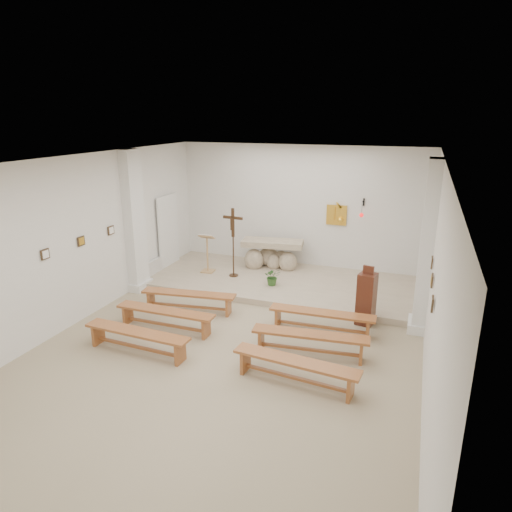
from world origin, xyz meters
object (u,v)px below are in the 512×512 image
at_px(altar, 272,256).
at_px(donation_pedestal, 366,299).
at_px(bench_left_front, 189,297).
at_px(bench_left_second, 165,315).
at_px(bench_right_front, 322,317).
at_px(bench_right_third, 296,366).
at_px(bench_left_third, 137,336).
at_px(bench_right_second, 310,339).
at_px(crucifix_stand, 233,238).
at_px(lectern, 207,253).

relative_size(altar, donation_pedestal, 1.35).
bearing_deg(bench_left_front, bench_left_second, -97.95).
relative_size(bench_right_front, bench_right_third, 0.99).
distance_m(bench_left_second, bench_left_third, 1.01).
distance_m(donation_pedestal, bench_right_third, 2.84).
bearing_deg(altar, bench_left_front, -114.64).
relative_size(donation_pedestal, bench_left_third, 0.60).
bearing_deg(bench_right_second, bench_left_second, 174.28).
height_order(crucifix_stand, bench_right_second, crucifix_stand).
bearing_deg(bench_right_third, bench_right_front, 95.90).
relative_size(altar, bench_left_second, 0.82).
bearing_deg(lectern, bench_right_third, -54.64).
xyz_separation_m(donation_pedestal, bench_left_front, (-3.82, -0.71, -0.23)).
xyz_separation_m(bench_left_front, bench_left_third, (0.00, -2.02, 0.00)).
relative_size(altar, crucifix_stand, 0.96).
bearing_deg(altar, crucifix_stand, -133.58).
height_order(bench_left_front, bench_left_third, same).
distance_m(donation_pedestal, bench_left_third, 4.70).
bearing_deg(altar, lectern, -155.67).
distance_m(crucifix_stand, bench_left_second, 3.27).
distance_m(crucifix_stand, bench_left_third, 4.25).
bearing_deg(donation_pedestal, lectern, 172.97).
bearing_deg(crucifix_stand, bench_left_front, -90.16).
bearing_deg(crucifix_stand, altar, 59.91).
bearing_deg(crucifix_stand, bench_left_second, -88.51).
height_order(altar, bench_right_front, altar).
height_order(crucifix_stand, bench_left_front, crucifix_stand).
bearing_deg(bench_right_second, bench_right_front, 84.28).
xyz_separation_m(altar, bench_left_second, (-0.92, -4.18, -0.14)).
bearing_deg(crucifix_stand, bench_right_third, -50.60).
distance_m(bench_left_front, bench_left_third, 2.02).
relative_size(bench_left_front, bench_left_third, 1.01).
bearing_deg(bench_left_third, crucifix_stand, 90.13).
bearing_deg(bench_right_front, crucifix_stand, 140.65).
height_order(bench_right_second, bench_left_third, same).
relative_size(crucifix_stand, donation_pedestal, 1.41).
height_order(lectern, bench_left_front, lectern).
bearing_deg(crucifix_stand, bench_right_second, -42.89).
bearing_deg(bench_right_third, bench_left_front, 152.35).
bearing_deg(bench_left_second, bench_left_third, -89.82).
bearing_deg(bench_right_front, bench_right_second, -92.40).
height_order(lectern, bench_right_third, lectern).
distance_m(bench_right_front, bench_right_second, 1.01).
height_order(bench_left_front, bench_right_second, same).
height_order(altar, crucifix_stand, crucifix_stand).
bearing_deg(bench_right_front, donation_pedestal, 39.79).
bearing_deg(crucifix_stand, donation_pedestal, -16.52).
bearing_deg(bench_right_second, bench_left_front, 155.93).
bearing_deg(bench_left_third, altar, 82.75).
height_order(crucifix_stand, bench_right_front, crucifix_stand).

